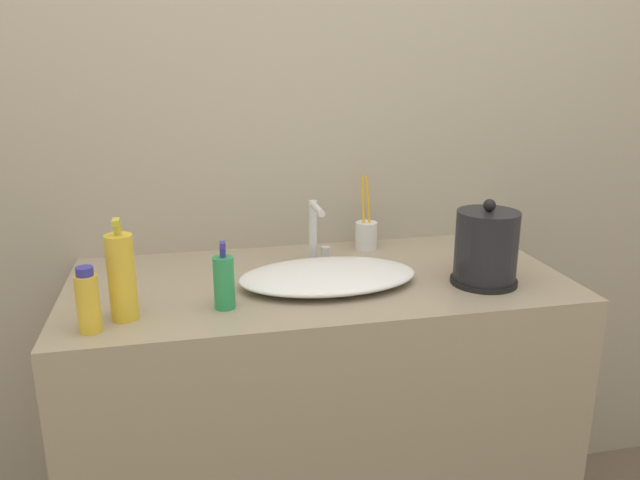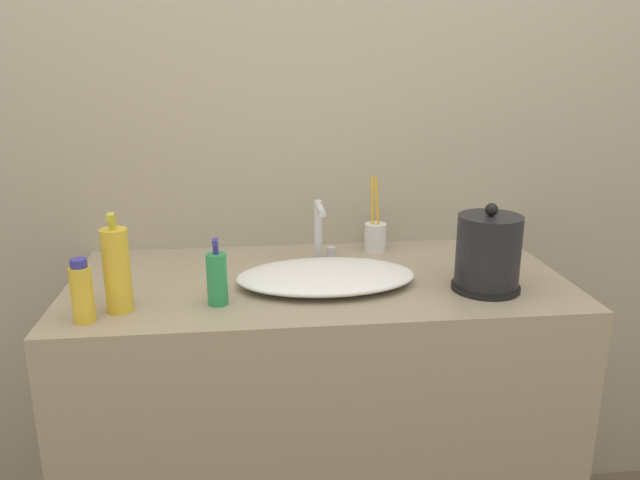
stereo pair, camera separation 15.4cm
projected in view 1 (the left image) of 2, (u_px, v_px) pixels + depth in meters
name	position (u px, v px, depth m)	size (l,w,h in m)	color
wall_back	(295.00, 103.00, 1.75)	(6.00, 0.04, 2.60)	#ADA38E
vanity_counter	(319.00, 431.00, 1.70)	(1.24, 0.58, 0.89)	gray
sink_basin	(328.00, 276.00, 1.52)	(0.44, 0.26, 0.04)	white
faucet	(316.00, 230.00, 1.66)	(0.06, 0.12, 0.17)	silver
electric_kettle	(486.00, 250.00, 1.51)	(0.16, 0.16, 0.21)	black
toothbrush_cup	(366.00, 234.00, 1.80)	(0.06, 0.06, 0.22)	silver
lotion_bottle	(122.00, 277.00, 1.30)	(0.06, 0.06, 0.22)	gold
shampoo_bottle	(224.00, 282.00, 1.37)	(0.05, 0.05, 0.16)	#2D9956
mouthwash_bottle	(88.00, 301.00, 1.25)	(0.05, 0.05, 0.14)	gold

